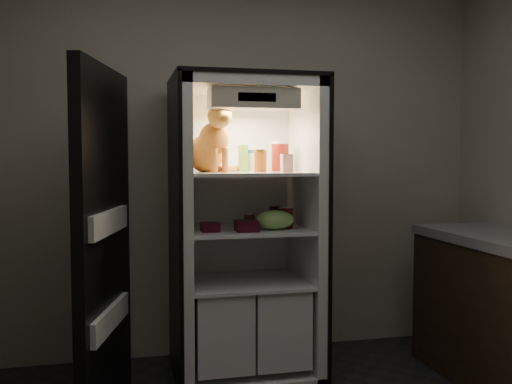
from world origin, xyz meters
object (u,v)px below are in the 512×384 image
(parmesan_shaker, at_px, (243,158))
(pepper_jar, at_px, (280,156))
(salsa_jar, at_px, (260,161))
(soda_can_a, at_px, (274,215))
(mayo_tub, at_px, (255,161))
(refrigerator, at_px, (244,250))
(cream_carton, at_px, (287,163))
(soda_can_c, at_px, (287,218))
(berry_box_left, at_px, (210,227))
(soda_can_b, at_px, (283,217))
(grape_bag, at_px, (275,220))
(condiment_jar, at_px, (249,220))
(berry_box_right, at_px, (247,226))
(tabby_cat, at_px, (210,145))

(parmesan_shaker, xyz_separation_m, pepper_jar, (0.25, 0.02, 0.01))
(salsa_jar, height_order, soda_can_a, salsa_jar)
(mayo_tub, height_order, salsa_jar, salsa_jar)
(refrigerator, xyz_separation_m, cream_carton, (0.22, -0.20, 0.55))
(soda_can_c, relative_size, berry_box_left, 1.23)
(soda_can_b, bearing_deg, soda_can_a, 108.59)
(grape_bag, bearing_deg, condiment_jar, 132.41)
(grape_bag, bearing_deg, soda_can_b, 59.55)
(condiment_jar, height_order, berry_box_left, condiment_jar)
(pepper_jar, relative_size, berry_box_right, 1.46)
(berry_box_right, bearing_deg, pepper_jar, 42.05)
(refrigerator, distance_m, soda_can_a, 0.32)
(tabby_cat, relative_size, grape_bag, 1.88)
(mayo_tub, relative_size, grape_bag, 0.58)
(tabby_cat, bearing_deg, pepper_jar, -12.12)
(tabby_cat, xyz_separation_m, berry_box_right, (0.19, -0.19, -0.48))
(soda_can_a, bearing_deg, parmesan_shaker, -160.98)
(mayo_tub, bearing_deg, tabby_cat, -168.94)
(cream_carton, relative_size, grape_bag, 0.46)
(soda_can_a, bearing_deg, grape_bag, -104.91)
(salsa_jar, bearing_deg, soda_can_c, -7.37)
(parmesan_shaker, xyz_separation_m, salsa_jar, (0.08, -0.11, -0.01))
(tabby_cat, bearing_deg, grape_bag, -40.66)
(refrigerator, height_order, condiment_jar, refrigerator)
(condiment_jar, bearing_deg, tabby_cat, 178.69)
(tabby_cat, relative_size, soda_can_c, 3.42)
(mayo_tub, bearing_deg, berry_box_right, -114.50)
(tabby_cat, distance_m, cream_carton, 0.48)
(cream_carton, bearing_deg, soda_can_c, 69.66)
(salsa_jar, distance_m, condiment_jar, 0.38)
(grape_bag, distance_m, berry_box_left, 0.40)
(tabby_cat, height_order, salsa_jar, tabby_cat)
(soda_can_a, height_order, grape_bag, soda_can_a)
(soda_can_b, height_order, berry_box_right, soda_can_b)
(soda_can_a, distance_m, berry_box_right, 0.40)
(parmesan_shaker, height_order, berry_box_left, parmesan_shaker)
(salsa_jar, bearing_deg, grape_bag, -45.98)
(grape_bag, bearing_deg, salsa_jar, 134.02)
(soda_can_a, distance_m, soda_can_c, 0.21)
(berry_box_right, bearing_deg, salsa_jar, 46.15)
(soda_can_c, bearing_deg, berry_box_left, -173.30)
(refrigerator, xyz_separation_m, pepper_jar, (0.25, 0.03, 0.59))
(soda_can_b, bearing_deg, tabby_cat, -176.93)
(berry_box_right, bearing_deg, berry_box_left, 169.67)
(mayo_tub, xyz_separation_m, condiment_jar, (-0.05, -0.06, -0.37))
(soda_can_a, relative_size, soda_can_b, 1.09)
(refrigerator, distance_m, condiment_jar, 0.20)
(berry_box_left, bearing_deg, grape_bag, 0.84)
(soda_can_a, relative_size, berry_box_left, 1.17)
(condiment_jar, bearing_deg, grape_bag, -47.59)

